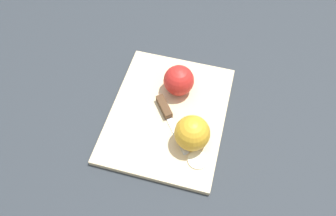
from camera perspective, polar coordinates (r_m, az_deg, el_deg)
The scene contains 6 objects.
ground_plane at distance 0.87m, azimuth -0.00°, elevation -1.27°, with size 4.00×4.00×0.00m, color #282D33.
cutting_board at distance 0.86m, azimuth -0.00°, elevation -1.00°, with size 0.37×0.29×0.02m.
apple_half_left at distance 0.86m, azimuth 1.88°, elevation 4.81°, with size 0.08×0.08×0.08m.
apple_half_right at distance 0.78m, azimuth 4.24°, elevation -4.41°, with size 0.09×0.09×0.09m.
knife at distance 0.85m, azimuth -0.34°, elevation -0.53°, with size 0.15×0.12×0.02m.
apple_slice at distance 0.79m, azimuth 5.17°, elevation -8.98°, with size 0.05×0.05×0.00m.
Camera 1 is at (0.44, 0.12, 0.74)m, focal length 35.00 mm.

